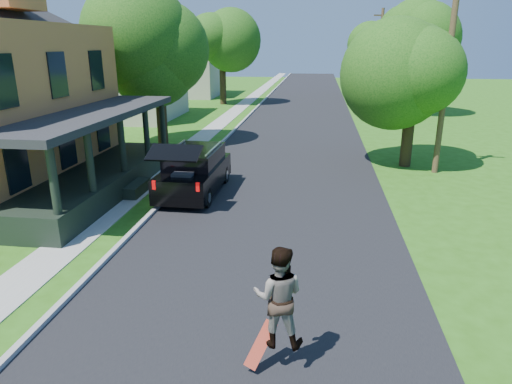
# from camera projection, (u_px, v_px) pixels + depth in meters

# --- Properties ---
(ground) EXTENTS (140.00, 140.00, 0.00)m
(ground) POSITION_uv_depth(u_px,v_px,m) (255.00, 280.00, 11.08)
(ground) COLOR #2C5E12
(ground) RESTS_ON ground
(street) EXTENTS (8.00, 120.00, 0.02)m
(street) POSITION_uv_depth(u_px,v_px,m) (296.00, 131.00, 29.92)
(street) COLOR black
(street) RESTS_ON ground
(curb) EXTENTS (0.15, 120.00, 0.12)m
(curb) POSITION_uv_depth(u_px,v_px,m) (236.00, 130.00, 30.44)
(curb) COLOR #9D9C97
(curb) RESTS_ON ground
(sidewalk) EXTENTS (1.30, 120.00, 0.03)m
(sidewalk) POSITION_uv_depth(u_px,v_px,m) (213.00, 129.00, 30.64)
(sidewalk) COLOR gray
(sidewalk) RESTS_ON ground
(front_walk) EXTENTS (6.50, 1.20, 0.03)m
(front_walk) POSITION_uv_depth(u_px,v_px,m) (37.00, 190.00, 17.94)
(front_walk) COLOR gray
(front_walk) RESTS_ON ground
(neighbor_house_mid) EXTENTS (12.78, 12.78, 8.30)m
(neighbor_house_mid) POSITION_uv_depth(u_px,v_px,m) (120.00, 61.00, 34.11)
(neighbor_house_mid) COLOR #A6A393
(neighbor_house_mid) RESTS_ON ground
(neighbor_house_far) EXTENTS (12.78, 12.78, 8.30)m
(neighbor_house_far) POSITION_uv_depth(u_px,v_px,m) (181.00, 56.00, 49.18)
(neighbor_house_far) COLOR #A6A393
(neighbor_house_far) RESTS_ON ground
(black_suv) EXTENTS (1.95, 4.94, 2.29)m
(black_suv) POSITION_uv_depth(u_px,v_px,m) (194.00, 171.00, 17.25)
(black_suv) COLOR black
(black_suv) RESTS_ON ground
(skateboarder) EXTENTS (0.90, 0.71, 1.82)m
(skateboarder) POSITION_uv_depth(u_px,v_px,m) (279.00, 296.00, 7.72)
(skateboarder) COLOR black
(skateboarder) RESTS_ON ground
(skateboard) EXTENTS (0.56, 0.52, 0.75)m
(skateboard) POSITION_uv_depth(u_px,v_px,m) (261.00, 346.00, 7.95)
(skateboard) COLOR #9C210D
(skateboard) RESTS_ON ground
(tree_left_mid) EXTENTS (6.61, 6.76, 8.57)m
(tree_left_mid) POSITION_uv_depth(u_px,v_px,m) (157.00, 42.00, 24.23)
(tree_left_mid) COLOR black
(tree_left_mid) RESTS_ON ground
(tree_left_far) EXTENTS (5.69, 5.53, 8.83)m
(tree_left_far) POSITION_uv_depth(u_px,v_px,m) (222.00, 39.00, 41.43)
(tree_left_far) COLOR black
(tree_left_far) RESTS_ON ground
(tree_right_near) EXTENTS (5.95, 6.14, 7.18)m
(tree_right_near) POSITION_uv_depth(u_px,v_px,m) (414.00, 65.00, 20.07)
(tree_right_near) COLOR black
(tree_right_near) RESTS_ON ground
(tree_right_mid) EXTENTS (5.45, 5.29, 9.09)m
(tree_right_mid) POSITION_uv_depth(u_px,v_px,m) (416.00, 33.00, 35.32)
(tree_right_mid) COLOR black
(tree_right_mid) RESTS_ON ground
(tree_right_far) EXTENTS (5.67, 5.42, 8.05)m
(tree_right_far) POSITION_uv_depth(u_px,v_px,m) (371.00, 45.00, 47.77)
(tree_right_far) COLOR black
(tree_right_far) RESTS_ON ground
(utility_pole_near) EXTENTS (1.58, 0.27, 8.64)m
(utility_pole_near) POSITION_uv_depth(u_px,v_px,m) (447.00, 69.00, 18.95)
(utility_pole_near) COLOR #3D2A1C
(utility_pole_near) RESTS_ON ground
(utility_pole_far) EXTENTS (1.69, 0.65, 8.62)m
(utility_pole_far) POSITION_uv_depth(u_px,v_px,m) (380.00, 54.00, 43.73)
(utility_pole_far) COLOR #3D2A1C
(utility_pole_far) RESTS_ON ground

